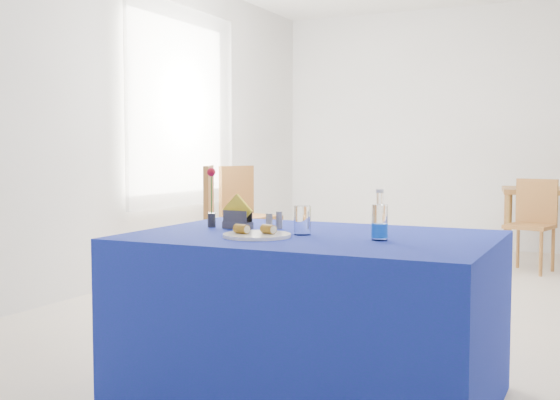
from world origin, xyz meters
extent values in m
plane|color=#C1B2A0|center=(0.00, 0.00, 0.00)|extent=(7.00, 7.00, 0.00)
plane|color=silver|center=(0.00, 3.50, 1.40)|extent=(5.00, 0.00, 5.00)
plane|color=silver|center=(0.00, -3.50, 1.40)|extent=(5.00, 0.00, 5.00)
plane|color=silver|center=(-2.50, 0.00, 1.40)|extent=(0.00, 7.00, 7.00)
cube|color=white|center=(-2.47, 0.80, 1.55)|extent=(0.04, 1.50, 1.60)
cube|color=white|center=(-2.40, 0.80, 1.55)|extent=(0.04, 1.75, 1.85)
cylinder|color=white|center=(-0.16, -2.08, 0.77)|extent=(0.30, 0.30, 0.01)
cylinder|color=white|center=(-0.01, -1.92, 0.82)|extent=(0.08, 0.08, 0.13)
cylinder|color=slate|center=(-0.21, -1.75, 0.80)|extent=(0.03, 0.03, 0.08)
cylinder|color=slate|center=(-0.20, -1.87, 0.80)|extent=(0.03, 0.03, 0.08)
cube|color=navy|center=(0.03, -1.90, 0.38)|extent=(1.60, 1.10, 0.76)
cylinder|color=silver|center=(0.36, -1.95, 0.83)|extent=(0.07, 0.07, 0.15)
cylinder|color=blue|center=(0.36, -1.95, 0.80)|extent=(0.07, 0.07, 0.06)
cylinder|color=white|center=(0.36, -1.95, 0.94)|extent=(0.03, 0.03, 0.05)
cylinder|color=silver|center=(0.36, -1.95, 0.97)|extent=(0.03, 0.03, 0.01)
cube|color=#3C3C41|center=(-0.39, -1.83, 0.78)|extent=(0.15, 0.07, 0.03)
cube|color=#36353A|center=(-0.39, -1.86, 0.81)|extent=(0.14, 0.02, 0.09)
cube|color=#35353A|center=(-0.39, -1.81, 0.81)|extent=(0.14, 0.02, 0.09)
cube|color=yellow|center=(-0.39, -1.83, 0.85)|extent=(0.16, 0.02, 0.16)
cylinder|color=#242429|center=(-0.54, -1.83, 0.80)|extent=(0.04, 0.04, 0.07)
cylinder|color=#186023|center=(-0.54, -1.83, 0.91)|extent=(0.01, 0.01, 0.22)
sphere|color=#B00B21|center=(-0.54, -1.83, 1.03)|extent=(0.04, 0.04, 0.04)
cylinder|color=brown|center=(0.33, 2.47, 0.35)|extent=(0.06, 0.06, 0.71)
cylinder|color=#995F2C|center=(0.22, 3.16, 0.35)|extent=(0.06, 0.06, 0.71)
cylinder|color=brown|center=(0.36, 1.98, 0.21)|extent=(0.03, 0.03, 0.42)
cylinder|color=brown|center=(0.69, 1.90, 0.21)|extent=(0.03, 0.03, 0.42)
cylinder|color=brown|center=(0.44, 2.31, 0.21)|extent=(0.03, 0.03, 0.42)
cylinder|color=brown|center=(0.77, 2.23, 0.21)|extent=(0.03, 0.03, 0.42)
cube|color=brown|center=(0.57, 2.10, 0.43)|extent=(0.47, 0.47, 0.04)
cube|color=brown|center=(0.61, 2.28, 0.66)|extent=(0.39, 0.13, 0.43)
cylinder|color=brown|center=(-1.41, 0.32, 0.24)|extent=(0.04, 0.04, 0.49)
cylinder|color=brown|center=(-1.58, 0.67, 0.24)|extent=(0.04, 0.04, 0.49)
cylinder|color=brown|center=(-1.77, 0.16, 0.24)|extent=(0.04, 0.04, 0.49)
cylinder|color=brown|center=(-1.93, 0.51, 0.24)|extent=(0.04, 0.04, 0.49)
cube|color=brown|center=(-1.67, 0.42, 0.50)|extent=(0.60, 0.60, 0.04)
cube|color=brown|center=(-1.86, 0.33, 0.77)|extent=(0.23, 0.43, 0.50)
cylinder|color=brown|center=(-1.78, 0.97, 0.24)|extent=(0.04, 0.04, 0.47)
cylinder|color=brown|center=(-1.67, 1.34, 0.24)|extent=(0.04, 0.04, 0.47)
cylinder|color=brown|center=(-2.15, 1.08, 0.24)|extent=(0.04, 0.04, 0.47)
cylinder|color=brown|center=(-2.04, 1.45, 0.24)|extent=(0.04, 0.04, 0.47)
cube|color=brown|center=(-1.91, 1.21, 0.49)|extent=(0.55, 0.55, 0.04)
cube|color=brown|center=(-2.10, 1.27, 0.75)|extent=(0.17, 0.44, 0.48)
cylinder|color=gold|center=(-0.22, -2.11, 0.80)|extent=(0.08, 0.06, 0.04)
cylinder|color=beige|center=(-0.19, -2.12, 0.80)|extent=(0.01, 0.03, 0.03)
cylinder|color=gold|center=(-0.11, -2.07, 0.80)|extent=(0.08, 0.07, 0.04)
cylinder|color=beige|center=(-0.08, -2.08, 0.80)|extent=(0.02, 0.03, 0.03)
camera|label=1|loc=(1.23, -4.80, 1.14)|focal=45.00mm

